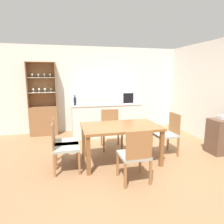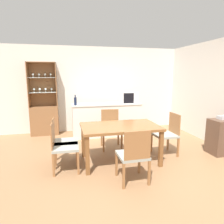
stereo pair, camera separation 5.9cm
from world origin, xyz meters
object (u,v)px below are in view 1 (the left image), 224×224
object	(u,v)px
dining_chair_head_near	(135,155)
dining_chair_side_left_far	(63,142)
microwave	(128,97)
side_cabinet	(221,136)
telephone	(223,117)
wine_bottle	(75,101)
dining_chair_head_far	(111,129)
display_cabinet	(44,115)
dining_chair_side_right_far	(167,134)
dining_chair_side_left_near	(64,146)
dining_table	(121,130)

from	to	relation	value
dining_chair_head_near	dining_chair_side_left_far	size ratio (longest dim) A/B	1.00
microwave	side_cabinet	size ratio (longest dim) A/B	0.60
telephone	wine_bottle	bearing A→B (deg)	150.64
dining_chair_side_left_far	dining_chair_head_far	bearing A→B (deg)	122.71
display_cabinet	dining_chair_head_far	size ratio (longest dim) A/B	2.29
dining_chair_side_left_far	telephone	world-z (taller)	dining_chair_side_left_far
dining_chair_side_left_far	display_cabinet	bearing A→B (deg)	-164.82
dining_chair_side_right_far	dining_chair_side_left_near	xyz separation A→B (m)	(-2.19, -0.27, 0.00)
dining_table	side_cabinet	size ratio (longest dim) A/B	1.96
dining_table	dining_chair_side_left_near	size ratio (longest dim) A/B	1.66
dining_table	dining_chair_side_right_far	bearing A→B (deg)	7.19
display_cabinet	side_cabinet	size ratio (longest dim) A/B	2.70
dining_chair_head_near	side_cabinet	xyz separation A→B (m)	(2.28, 0.70, -0.08)
dining_chair_head_near	wine_bottle	xyz separation A→B (m)	(-0.76, 2.47, 0.58)
dining_chair_head_far	microwave	distance (m)	1.40
display_cabinet	dining_chair_side_right_far	world-z (taller)	display_cabinet
microwave	wine_bottle	size ratio (longest dim) A/B	1.63
dining_chair_head_far	dining_table	bearing A→B (deg)	93.84
dining_chair_side_right_far	wine_bottle	size ratio (longest dim) A/B	3.22
display_cabinet	dining_table	xyz separation A→B (m)	(1.62, -2.32, 0.07)
dining_chair_head_near	dining_table	bearing A→B (deg)	89.33
telephone	display_cabinet	bearing A→B (deg)	148.89
dining_chair_head_near	microwave	size ratio (longest dim) A/B	1.97
dining_chair_side_left_near	side_cabinet	size ratio (longest dim) A/B	1.18
dining_table	dining_chair_side_left_far	size ratio (longest dim) A/B	1.66
dining_table	telephone	bearing A→B (deg)	-1.61
dining_table	dining_chair_side_right_far	size ratio (longest dim) A/B	1.66
display_cabinet	microwave	xyz separation A→B (m)	(2.38, -0.51, 0.49)
dining_table	dining_chair_head_far	bearing A→B (deg)	89.75
wine_bottle	telephone	distance (m)	3.55
dining_chair_side_left_far	wine_bottle	bearing A→B (deg)	169.30
display_cabinet	side_cabinet	distance (m)	4.60
dining_chair_head_near	dining_chair_side_left_near	size ratio (longest dim) A/B	1.00
microwave	dining_chair_side_right_far	bearing A→B (deg)	-78.67
display_cabinet	wine_bottle	bearing A→B (deg)	-36.88
dining_table	dining_chair_side_right_far	xyz separation A→B (m)	(1.09, 0.14, -0.20)
dining_chair_side_right_far	wine_bottle	xyz separation A→B (m)	(-1.86, 1.53, 0.58)
dining_chair_head_far	dining_chair_side_left_far	world-z (taller)	same
dining_chair_side_left_near	telephone	world-z (taller)	dining_chair_side_left_near
telephone	dining_chair_head_near	bearing A→B (deg)	-162.40
dining_chair_side_right_far	dining_chair_side_left_near	world-z (taller)	same
microwave	telephone	xyz separation A→B (m)	(1.57, -1.87, -0.28)
dining_chair_head_near	dining_chair_side_left_near	world-z (taller)	same
dining_chair_side_right_far	dining_chair_side_left_near	size ratio (longest dim) A/B	1.00
wine_bottle	side_cabinet	bearing A→B (deg)	-30.28
dining_chair_head_near	side_cabinet	distance (m)	2.38
dining_chair_side_left_far	telephone	xyz separation A→B (m)	(3.42, -0.20, 0.35)
dining_chair_side_left_near	wine_bottle	distance (m)	1.93
dining_chair_head_near	dining_chair_side_left_near	distance (m)	1.28
wine_bottle	side_cabinet	world-z (taller)	wine_bottle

